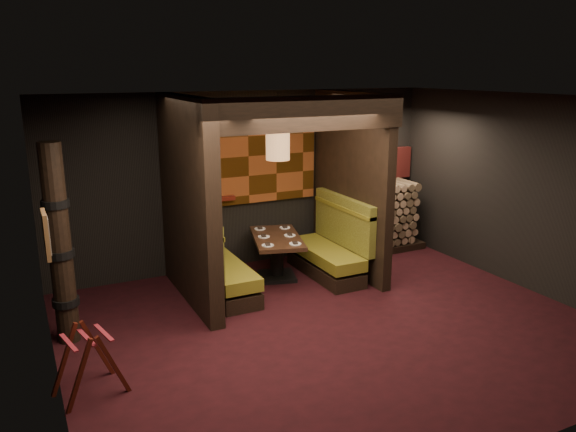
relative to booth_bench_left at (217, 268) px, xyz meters
The scene contains 23 objects.
floor 1.95m from the booth_bench_left, 59.77° to the right, with size 6.50×5.50×0.02m, color black.
ceiling 3.11m from the booth_bench_left, 59.77° to the right, with size 6.50×5.50×0.02m, color black.
wall_back 1.79m from the booth_bench_left, 49.10° to the left, with size 6.50×0.02×2.85m, color black.
wall_front 4.63m from the booth_bench_left, 77.70° to the right, with size 6.50×0.02×2.85m, color black.
wall_left 3.01m from the booth_bench_left, 144.33° to the right, with size 0.02×5.50×2.85m, color black.
wall_right 4.65m from the booth_bench_left, 21.35° to the right, with size 0.02×5.50×2.85m, color black.
partition_left 1.10m from the booth_bench_left, behind, with size 0.20×2.20×2.85m, color black.
partition_right 2.48m from the booth_bench_left, ahead, with size 0.15×2.10×2.85m, color black.
header_beam 2.60m from the booth_bench_left, 45.41° to the right, with size 2.85×0.18×0.44m, color black.
tapa_back_panel 2.00m from the booth_bench_left, 48.54° to the left, with size 2.40×0.06×1.55m, color brown.
tapa_side_panel 1.48m from the booth_bench_left, 146.90° to the left, with size 0.04×1.85×1.45m, color brown.
lacquer_shelf 1.32m from the booth_bench_left, 70.12° to the left, with size 0.60×0.12×0.07m, color #5D190F.
booth_bench_left is the anchor object (origin of this frame).
booth_bench_right 1.89m from the booth_bench_left, ahead, with size 0.68×1.60×1.14m.
dining_table 1.07m from the booth_bench_left, 11.62° to the left, with size 1.03×1.44×0.68m.
place_settings 1.11m from the booth_bench_left, 11.62° to the left, with size 0.82×1.14×0.03m.
pendant_lamp 2.01m from the booth_bench_left, ahead, with size 0.35×0.35×0.97m.
framed_picture 3.00m from the booth_bench_left, 145.49° to the right, with size 0.05×0.36×0.46m.
luggage_rack 2.73m from the booth_bench_left, 137.37° to the right, with size 0.76×0.61×0.74m.
totem_column 2.30m from the booth_bench_left, 165.25° to the right, with size 0.31×0.31×2.40m.
firewood_stack 3.33m from the booth_bench_left, 12.17° to the left, with size 1.73×0.70×1.22m.
mosaic_header 3.58m from the booth_bench_left, 17.60° to the left, with size 1.83×0.10×0.56m, color maroon.
bay_front_post 2.58m from the booth_bench_left, ahead, with size 0.08×0.08×2.85m, color black.
Camera 1 is at (-3.43, -5.62, 3.18)m, focal length 35.00 mm.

